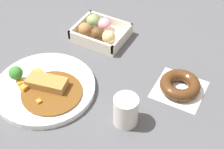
% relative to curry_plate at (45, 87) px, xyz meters
% --- Properties ---
extents(ground_plane, '(1.60, 1.60, 0.00)m').
position_rel_curry_plate_xyz_m(ground_plane, '(0.13, 0.11, -0.01)').
color(ground_plane, '#4C4C51').
extents(curry_plate, '(0.29, 0.29, 0.07)m').
position_rel_curry_plate_xyz_m(curry_plate, '(0.00, 0.00, 0.00)').
color(curry_plate, white).
rests_on(curry_plate, ground_plane).
extents(donut_box, '(0.17, 0.14, 0.06)m').
position_rel_curry_plate_xyz_m(donut_box, '(0.01, 0.29, 0.01)').
color(donut_box, beige).
rests_on(donut_box, ground_plane).
extents(chocolate_ring_donut, '(0.14, 0.14, 0.04)m').
position_rel_curry_plate_xyz_m(chocolate_ring_donut, '(0.34, 0.19, 0.00)').
color(chocolate_ring_donut, white).
rests_on(chocolate_ring_donut, ground_plane).
extents(coffee_mug, '(0.06, 0.06, 0.09)m').
position_rel_curry_plate_xyz_m(coffee_mug, '(0.25, 0.01, 0.03)').
color(coffee_mug, silver).
rests_on(coffee_mug, ground_plane).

